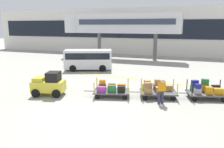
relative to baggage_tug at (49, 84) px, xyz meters
name	(u,v)px	position (x,y,z in m)	size (l,w,h in m)	color
ground_plane	(85,114)	(3.71, -2.12, -0.75)	(120.00, 120.00, 0.00)	#9E9B91
apron_lead_line	(151,81)	(5.61, 6.27, -0.75)	(14.71, 0.20, 0.01)	yellow
terminal_building	(161,31)	(3.71, 23.85, 2.89)	(60.92, 2.51, 7.27)	silver
jet_bridge	(115,24)	(-1.76, 17.87, 4.01)	(16.72, 3.00, 6.11)	silver
baggage_tug	(49,84)	(0.00, 0.00, 0.00)	(2.32, 1.71, 1.58)	gold
baggage_cart_lead	(111,89)	(3.97, 1.13, -0.25)	(3.08, 1.98, 1.10)	#4C4C4F
baggage_cart_middle	(156,89)	(6.74, 1.98, -0.20)	(3.08, 1.98, 1.13)	#4C4C4F
baggage_cart_tail	(206,90)	(9.73, 2.82, -0.20)	(3.08, 1.98, 1.21)	#4C4C4F
baggage_handler	(162,90)	(7.25, 0.80, 0.11)	(0.56, 0.57, 1.56)	#2D334C
shuttle_van	(88,58)	(-1.40, 8.74, 0.48)	(5.16, 3.54, 2.10)	silver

